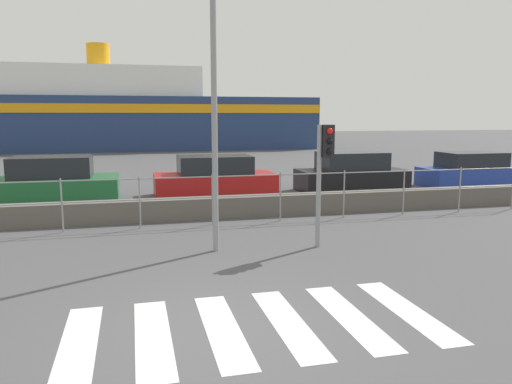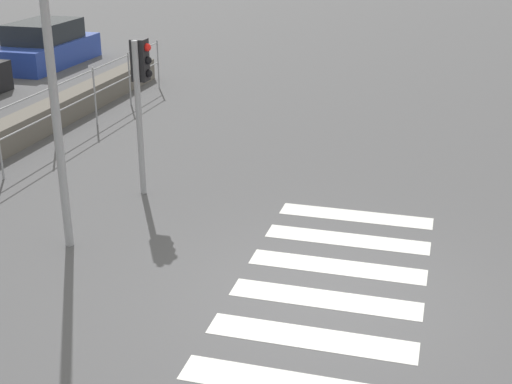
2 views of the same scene
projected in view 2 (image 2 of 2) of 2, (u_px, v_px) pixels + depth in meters
ground_plane at (325, 300)px, 8.86m from camera, size 160.00×160.00×0.00m
crosswalk at (332, 282)px, 9.29m from camera, size 4.95×2.40×0.01m
traffic_light_far at (140, 82)px, 11.62m from camera, size 0.34×0.32×2.60m
parked_car_blue at (45, 46)px, 22.19m from camera, size 3.97×1.76×1.36m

